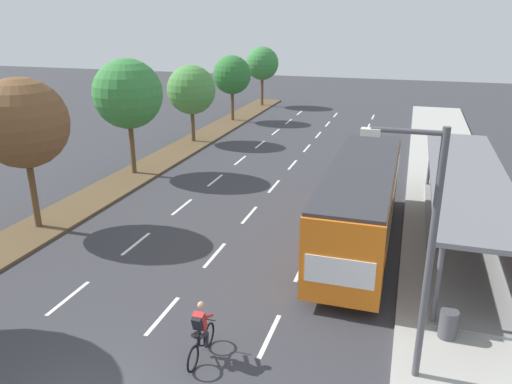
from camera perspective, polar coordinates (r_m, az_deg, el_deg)
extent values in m
cube|color=brown|center=(32.67, -10.98, 3.45)|extent=(2.60, 52.00, 0.12)
cube|color=#ADAAA3|center=(29.06, 21.27, 0.46)|extent=(4.50, 52.00, 0.15)
cube|color=white|center=(18.15, -20.65, -11.25)|extent=(0.14, 2.21, 0.01)
cube|color=white|center=(21.31, -13.55, -5.75)|extent=(0.14, 2.21, 0.01)
cube|color=white|center=(24.86, -8.46, -1.69)|extent=(0.14, 2.21, 0.01)
cube|color=white|center=(28.64, -4.69, 1.34)|extent=(0.14, 2.21, 0.01)
cube|color=white|center=(32.57, -1.82, 3.65)|extent=(0.14, 2.21, 0.01)
cube|color=white|center=(36.62, 0.44, 5.45)|extent=(0.14, 2.21, 0.01)
cube|color=white|center=(40.73, 2.26, 6.88)|extent=(0.14, 2.21, 0.01)
cube|color=white|center=(44.91, 3.75, 8.05)|extent=(0.14, 2.21, 0.01)
cube|color=white|center=(49.12, 4.99, 9.01)|extent=(0.14, 2.21, 0.01)
cube|color=white|center=(16.41, -10.62, -13.70)|extent=(0.14, 2.21, 0.01)
cube|color=white|center=(19.86, -4.73, -7.19)|extent=(0.14, 2.21, 0.01)
cube|color=white|center=(23.62, -0.76, -2.62)|extent=(0.14, 2.21, 0.01)
cube|color=white|center=(27.57, 2.07, 0.67)|extent=(0.14, 2.21, 0.01)
cube|color=white|center=(31.64, 4.19, 3.13)|extent=(0.14, 2.21, 0.01)
cube|color=white|center=(35.79, 5.83, 5.02)|extent=(0.14, 2.21, 0.01)
cube|color=white|center=(39.99, 7.13, 6.51)|extent=(0.14, 2.21, 0.01)
cube|color=white|center=(44.23, 8.19, 7.71)|extent=(0.14, 2.21, 0.01)
cube|color=white|center=(48.50, 9.07, 8.70)|extent=(0.14, 2.21, 0.01)
cube|color=white|center=(15.30, 1.57, -16.08)|extent=(0.14, 2.21, 0.01)
cube|color=white|center=(18.94, 5.25, -8.60)|extent=(0.14, 2.21, 0.01)
cube|color=white|center=(22.85, 7.63, -3.59)|extent=(0.14, 2.21, 0.01)
cube|color=white|center=(26.92, 9.28, -0.06)|extent=(0.14, 2.21, 0.01)
cube|color=white|center=(31.07, 10.49, 2.54)|extent=(0.14, 2.21, 0.01)
cube|color=white|center=(35.29, 11.42, 4.52)|extent=(0.14, 2.21, 0.01)
cube|color=white|center=(39.54, 12.15, 6.07)|extent=(0.14, 2.21, 0.01)
cube|color=white|center=(43.83, 12.74, 7.32)|extent=(0.14, 2.21, 0.01)
cube|color=white|center=(48.13, 13.23, 8.35)|extent=(0.14, 2.21, 0.01)
cube|color=gray|center=(22.48, 22.17, -4.80)|extent=(2.60, 13.99, 0.10)
cylinder|color=#56565B|center=(15.72, 20.07, -9.68)|extent=(0.16, 0.16, 2.60)
cylinder|color=#56565B|center=(28.33, 19.28, 3.36)|extent=(0.16, 0.16, 2.60)
cylinder|color=#56565B|center=(28.54, 24.00, 2.86)|extent=(0.16, 0.16, 2.60)
cube|color=gray|center=(22.17, 25.79, -1.89)|extent=(0.10, 13.29, 2.34)
cube|color=slate|center=(21.57, 23.09, 1.84)|extent=(2.90, 14.39, 0.16)
cube|color=orange|center=(20.36, 11.83, -1.19)|extent=(2.50, 11.20, 2.80)
cube|color=#2D3D4C|center=(20.08, 12.00, 1.08)|extent=(2.54, 10.30, 0.90)
cube|color=#333338|center=(19.90, 12.12, 2.74)|extent=(2.45, 10.98, 0.12)
cube|color=#2D3D4C|center=(25.60, 13.24, 3.81)|extent=(2.25, 0.06, 1.54)
cube|color=white|center=(15.33, 9.50, -9.03)|extent=(2.12, 0.04, 0.90)
cylinder|color=black|center=(24.17, 9.91, -1.14)|extent=(0.30, 1.00, 1.00)
cylinder|color=black|center=(24.03, 15.11, -1.67)|extent=(0.30, 1.00, 1.00)
cylinder|color=black|center=(17.89, 6.79, -8.66)|extent=(0.30, 1.00, 1.00)
cylinder|color=black|center=(17.69, 13.89, -9.48)|extent=(0.30, 1.00, 1.00)
torus|color=black|center=(14.76, -5.40, -15.96)|extent=(0.06, 0.72, 0.72)
torus|color=black|center=(13.96, -7.22, -18.42)|extent=(0.06, 0.72, 0.72)
cylinder|color=black|center=(14.19, -6.32, -16.25)|extent=(0.05, 0.93, 0.05)
cylinder|color=black|center=(14.22, -6.46, -17.06)|extent=(0.05, 0.57, 0.42)
cylinder|color=black|center=(14.03, -6.66, -16.63)|extent=(0.04, 0.04, 0.40)
cube|color=black|center=(13.92, -6.70, -15.96)|extent=(0.12, 0.24, 0.06)
cylinder|color=black|center=(14.41, -5.55, -14.29)|extent=(0.46, 0.04, 0.04)
cube|color=red|center=(13.86, -6.44, -14.45)|extent=(0.30, 0.36, 0.59)
cube|color=black|center=(13.73, -6.72, -14.73)|extent=(0.26, 0.26, 0.42)
sphere|color=tan|center=(13.73, -6.31, -12.73)|extent=(0.20, 0.20, 0.20)
cylinder|color=#23232D|center=(14.11, -6.90, -15.77)|extent=(0.12, 0.42, 0.25)
cylinder|color=#23232D|center=(14.38, -6.57, -16.25)|extent=(0.10, 0.17, 0.41)
cylinder|color=#23232D|center=(14.03, -5.96, -15.96)|extent=(0.12, 0.42, 0.25)
cylinder|color=#23232D|center=(14.30, -5.65, -16.44)|extent=(0.10, 0.17, 0.41)
cylinder|color=red|center=(14.06, -6.74, -13.68)|extent=(0.09, 0.47, 0.28)
cylinder|color=red|center=(13.94, -5.42, -13.94)|extent=(0.09, 0.47, 0.28)
cylinder|color=brown|center=(23.58, -24.09, 0.02)|extent=(0.28, 0.28, 3.20)
sphere|color=brown|center=(22.85, -25.13, 7.16)|extent=(3.75, 3.75, 3.75)
cylinder|color=brown|center=(30.05, -13.97, 5.07)|extent=(0.28, 0.28, 3.16)
sphere|color=#38843D|center=(29.47, -14.45, 10.82)|extent=(3.93, 3.93, 3.93)
cylinder|color=brown|center=(37.25, -7.24, 7.66)|extent=(0.28, 0.28, 2.45)
sphere|color=#4C8E42|center=(36.82, -7.41, 11.52)|extent=(3.50, 3.50, 3.50)
cylinder|color=brown|center=(44.77, -2.71, 9.94)|extent=(0.28, 0.28, 2.70)
sphere|color=#2D7533|center=(44.42, -2.77, 13.24)|extent=(3.31, 3.31, 3.31)
cylinder|color=brown|center=(52.49, 0.70, 11.53)|extent=(0.28, 0.28, 2.98)
sphere|color=#38843D|center=(52.18, 0.71, 14.50)|extent=(3.31, 3.31, 3.31)
cylinder|color=#4C4C51|center=(12.61, 19.23, -7.56)|extent=(0.18, 0.18, 6.50)
cylinder|color=#4C4C51|center=(11.57, 16.97, 6.66)|extent=(1.60, 0.12, 0.12)
cube|color=silver|center=(11.61, 12.97, 6.71)|extent=(0.44, 0.24, 0.16)
cylinder|color=#4C4C51|center=(15.75, 21.12, -13.90)|extent=(0.52, 0.52, 0.85)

